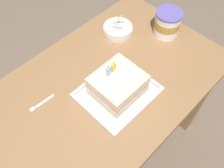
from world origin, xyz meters
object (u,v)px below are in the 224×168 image
bowl_stack (118,30)px  ice_cream_tub (167,23)px  birthday_cake (118,85)px  serving_spoon_near_tray (37,106)px  foil_tray (117,93)px

bowl_stack → ice_cream_tub: 0.24m
birthday_cake → serving_spoon_near_tray: (-0.28, 0.19, -0.07)m
foil_tray → bowl_stack: 0.37m
birthday_cake → ice_cream_tub: 0.44m
birthday_cake → ice_cream_tub: bearing=10.8°
birthday_cake → bowl_stack: birthday_cake is taller
bowl_stack → serving_spoon_near_tray: 0.55m
ice_cream_tub → serving_spoon_near_tray: 0.72m
foil_tray → serving_spoon_near_tray: 0.34m
birthday_cake → serving_spoon_near_tray: bearing=145.2°
foil_tray → birthday_cake: (0.00, 0.00, 0.06)m
bowl_stack → ice_cream_tub: bearing=-45.8°
ice_cream_tub → foil_tray: bearing=-169.2°
birthday_cake → serving_spoon_near_tray: birthday_cake is taller
bowl_stack → ice_cream_tub: size_ratio=1.14×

